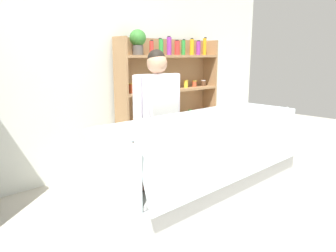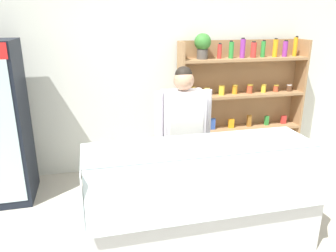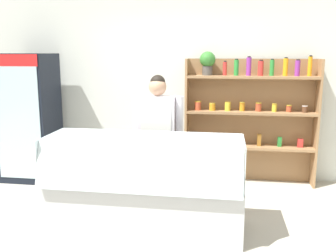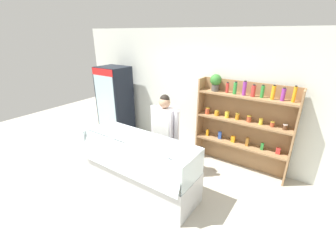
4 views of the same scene
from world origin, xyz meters
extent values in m
plane|color=#B7B2A3|center=(0.00, 0.00, 0.00)|extent=(12.00, 12.00, 0.00)
cube|color=silver|center=(0.00, 2.06, 1.35)|extent=(6.80, 0.10, 2.70)
cylinder|color=purple|center=(-2.13, 1.26, 0.36)|extent=(0.06, 0.06, 0.21)
cylinder|color=purple|center=(-1.97, 1.26, 0.35)|extent=(0.06, 0.06, 0.21)
cylinder|color=#2D8C38|center=(-2.00, 1.26, 0.84)|extent=(0.07, 0.07, 0.22)
cylinder|color=#3356B2|center=(-2.00, 1.26, 1.29)|extent=(0.07, 0.07, 0.15)
cube|color=#9E754C|center=(0.97, 1.94, 0.88)|extent=(1.83, 0.02, 1.77)
cube|color=#9E754C|center=(0.08, 1.80, 0.88)|extent=(0.03, 0.28, 1.77)
cube|color=#9E754C|center=(1.87, 1.80, 0.88)|extent=(0.03, 0.28, 1.77)
cube|color=#9E754C|center=(0.97, 1.80, 0.53)|extent=(1.77, 0.28, 0.04)
cube|color=#9E754C|center=(0.97, 1.80, 1.03)|extent=(1.77, 0.28, 0.04)
cube|color=#9E754C|center=(0.97, 1.80, 1.52)|extent=(1.77, 0.28, 0.04)
cylinder|color=#4C4742|center=(0.36, 1.80, 1.60)|extent=(0.14, 0.14, 0.13)
sphere|color=#34772D|center=(0.36, 1.80, 1.76)|extent=(0.22, 0.22, 0.22)
cylinder|color=red|center=(0.60, 1.81, 1.63)|extent=(0.06, 0.06, 0.19)
cylinder|color=black|center=(0.60, 1.80, 1.73)|extent=(0.04, 0.04, 0.02)
cylinder|color=#2D8C38|center=(0.76, 1.78, 1.65)|extent=(0.07, 0.07, 0.22)
cylinder|color=black|center=(0.76, 1.80, 1.76)|extent=(0.04, 0.04, 0.02)
cylinder|color=purple|center=(0.93, 1.79, 1.66)|extent=(0.07, 0.07, 0.25)
cylinder|color=black|center=(0.93, 1.80, 1.80)|extent=(0.04, 0.04, 0.02)
cylinder|color=red|center=(1.09, 1.79, 1.64)|extent=(0.08, 0.08, 0.20)
cylinder|color=black|center=(1.09, 1.80, 1.75)|extent=(0.05, 0.05, 0.02)
cylinder|color=#2D8C38|center=(1.24, 1.81, 1.65)|extent=(0.06, 0.06, 0.22)
cylinder|color=black|center=(1.24, 1.80, 1.76)|extent=(0.04, 0.04, 0.02)
cylinder|color=orange|center=(1.42, 1.80, 1.66)|extent=(0.07, 0.07, 0.24)
cylinder|color=black|center=(1.42, 1.80, 1.78)|extent=(0.04, 0.04, 0.02)
cylinder|color=purple|center=(1.57, 1.80, 1.64)|extent=(0.07, 0.07, 0.21)
cylinder|color=black|center=(1.57, 1.80, 1.76)|extent=(0.04, 0.04, 0.02)
cylinder|color=orange|center=(1.74, 1.81, 1.67)|extent=(0.06, 0.06, 0.26)
cylinder|color=black|center=(1.74, 1.80, 1.81)|extent=(0.04, 0.04, 0.02)
cylinder|color=#BF4C2D|center=(0.24, 1.78, 1.10)|extent=(0.09, 0.09, 0.12)
cylinder|color=gold|center=(0.24, 1.80, 1.17)|extent=(0.09, 0.09, 0.01)
cylinder|color=orange|center=(0.44, 1.79, 1.09)|extent=(0.09, 0.09, 0.09)
cylinder|color=gold|center=(0.44, 1.80, 1.14)|extent=(0.09, 0.09, 0.01)
cylinder|color=yellow|center=(0.66, 1.79, 1.10)|extent=(0.08, 0.08, 0.12)
cylinder|color=gold|center=(0.66, 1.80, 1.17)|extent=(0.08, 0.08, 0.01)
cylinder|color=orange|center=(0.86, 1.81, 1.10)|extent=(0.07, 0.07, 0.12)
cylinder|color=gold|center=(0.86, 1.80, 1.17)|extent=(0.07, 0.07, 0.01)
cylinder|color=#BF4C2D|center=(1.08, 1.80, 1.10)|extent=(0.08, 0.08, 0.11)
cylinder|color=gold|center=(1.08, 1.80, 1.16)|extent=(0.08, 0.08, 0.01)
cylinder|color=yellow|center=(1.30, 1.80, 1.10)|extent=(0.07, 0.07, 0.11)
cylinder|color=gold|center=(1.30, 1.80, 1.16)|extent=(0.07, 0.07, 0.01)
cylinder|color=#BF4C2D|center=(1.50, 1.80, 1.09)|extent=(0.07, 0.07, 0.09)
cylinder|color=gold|center=(1.50, 1.80, 1.14)|extent=(0.07, 0.07, 0.01)
cylinder|color=brown|center=(1.70, 1.79, 1.09)|extent=(0.08, 0.08, 0.08)
cylinder|color=silver|center=(1.70, 1.80, 1.13)|extent=(0.08, 0.08, 0.01)
cube|color=orange|center=(0.27, 1.80, 0.62)|extent=(0.05, 0.04, 0.14)
cube|color=#3356B2|center=(0.55, 1.80, 0.63)|extent=(0.06, 0.04, 0.16)
cube|color=orange|center=(0.83, 1.80, 0.61)|extent=(0.08, 0.05, 0.13)
cube|color=#9E6623|center=(1.11, 1.80, 0.63)|extent=(0.06, 0.04, 0.17)
cube|color=#2D8C38|center=(1.40, 1.80, 0.62)|extent=(0.06, 0.04, 0.14)
cube|color=red|center=(1.68, 1.80, 0.61)|extent=(0.07, 0.04, 0.12)
cube|color=silver|center=(-0.20, 0.14, 0.28)|extent=(2.05, 0.70, 0.55)
cube|color=white|center=(-0.20, 0.14, 0.57)|extent=(1.99, 0.64, 0.03)
cube|color=silver|center=(-0.20, -0.19, 0.78)|extent=(2.01, 0.16, 0.47)
cube|color=silver|center=(-0.20, 0.19, 1.00)|extent=(2.01, 0.54, 0.01)
cube|color=silver|center=(-1.21, 0.14, 0.78)|extent=(0.01, 0.66, 0.45)
cube|color=silver|center=(0.82, 0.14, 0.78)|extent=(0.01, 0.66, 0.45)
cube|color=beige|center=(-0.97, 0.22, 0.61)|extent=(0.16, 0.12, 0.05)
cube|color=white|center=(-0.97, 0.01, 0.61)|extent=(0.05, 0.03, 0.02)
cube|color=tan|center=(-0.58, 0.22, 0.61)|extent=(0.17, 0.13, 0.05)
cube|color=white|center=(-0.58, 0.01, 0.61)|extent=(0.05, 0.03, 0.02)
cube|color=tan|center=(-0.20, 0.22, 0.61)|extent=(0.16, 0.13, 0.06)
cube|color=white|center=(-0.20, 0.01, 0.61)|extent=(0.05, 0.03, 0.02)
cube|color=beige|center=(0.19, 0.22, 0.61)|extent=(0.16, 0.13, 0.05)
cube|color=white|center=(0.19, 0.01, 0.61)|extent=(0.05, 0.03, 0.02)
cube|color=tan|center=(0.58, 0.22, 0.61)|extent=(0.17, 0.13, 0.06)
cube|color=white|center=(0.58, 0.01, 0.61)|extent=(0.05, 0.03, 0.02)
cylinder|color=#C1706B|center=(-1.04, 0.04, 0.64)|extent=(0.16, 0.13, 0.11)
cylinder|color=tan|center=(-0.82, 0.04, 0.66)|extent=(0.20, 0.17, 0.15)
cylinder|color=white|center=(0.32, 0.06, 0.70)|extent=(0.07, 0.07, 0.22)
cylinder|color=white|center=(0.42, 0.06, 0.68)|extent=(0.07, 0.07, 0.20)
cylinder|color=#383D51|center=(-0.26, 0.83, 0.37)|extent=(0.13, 0.13, 0.74)
cylinder|color=#383D51|center=(-0.08, 0.83, 0.37)|extent=(0.13, 0.13, 0.74)
cube|color=white|center=(-0.17, 0.83, 1.04)|extent=(0.43, 0.24, 0.61)
cube|color=white|center=(-0.17, 0.70, 0.72)|extent=(0.36, 0.01, 1.14)
cylinder|color=white|center=(-0.43, 0.83, 1.07)|extent=(0.09, 0.09, 0.55)
cylinder|color=white|center=(0.09, 0.83, 1.07)|extent=(0.09, 0.09, 0.55)
sphere|color=tan|center=(-0.17, 0.83, 1.46)|extent=(0.21, 0.21, 0.21)
sphere|color=black|center=(-0.17, 0.84, 1.51)|extent=(0.18, 0.18, 0.18)
camera|label=1|loc=(-2.41, -1.69, 1.54)|focal=35.00mm
camera|label=2|loc=(-1.10, -2.33, 2.06)|focal=35.00mm
camera|label=3|loc=(0.63, -3.51, 1.85)|focal=40.00mm
camera|label=4|loc=(2.05, -2.30, 2.61)|focal=24.00mm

